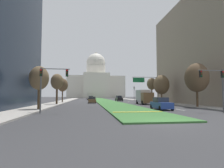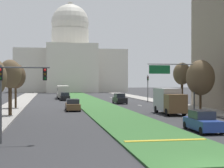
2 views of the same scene
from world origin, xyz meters
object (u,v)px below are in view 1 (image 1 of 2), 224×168
(street_tree_left_near, at_px, (39,78))
(street_tree_left_mid, at_px, (57,82))
(traffic_light_near_left, at_px, (49,80))
(overhead_guide_sign, at_px, (148,84))
(street_tree_right_mid, at_px, (161,85))
(sedan_lead_stopped, at_px, (161,104))
(street_tree_left_far, at_px, (63,85))
(street_tree_right_near, at_px, (197,78))
(street_tree_right_far, at_px, (152,84))
(sedan_far_horizon, at_px, (91,98))
(city_bus, at_px, (90,96))
(capitol_building, at_px, (96,82))
(box_truck_delivery, at_px, (144,97))
(traffic_light_near_right, at_px, (216,81))
(sedan_midblock, at_px, (92,100))
(sedan_distant, at_px, (119,99))
(traffic_light_far_right, at_px, (134,92))

(street_tree_left_near, xyz_separation_m, street_tree_left_mid, (0.08, 13.92, 0.49))
(traffic_light_near_left, bearing_deg, overhead_guide_sign, 46.91)
(street_tree_right_mid, height_order, sedan_lead_stopped, street_tree_right_mid)
(street_tree_left_near, relative_size, street_tree_left_far, 0.91)
(street_tree_right_near, xyz_separation_m, street_tree_right_far, (0.17, 21.60, 0.24))
(sedan_far_horizon, height_order, city_bus, city_bus)
(street_tree_right_mid, bearing_deg, street_tree_right_near, -89.46)
(capitol_building, bearing_deg, box_truck_delivery, -85.64)
(traffic_light_near_left, xyz_separation_m, box_truck_delivery, (17.01, 18.16, -2.12))
(street_tree_left_near, distance_m, street_tree_right_far, 33.81)
(overhead_guide_sign, height_order, sedan_far_horizon, overhead_guide_sign)
(traffic_light_near_right, distance_m, street_tree_right_far, 29.10)
(sedan_lead_stopped, height_order, sedan_midblock, sedan_lead_stopped)
(traffic_light_near_right, height_order, street_tree_right_near, street_tree_right_near)
(overhead_guide_sign, distance_m, sedan_distant, 19.59)
(street_tree_right_far, bearing_deg, traffic_light_far_right, 96.18)
(sedan_midblock, bearing_deg, street_tree_left_far, 148.89)
(street_tree_left_far, bearing_deg, sedan_midblock, -31.11)
(overhead_guide_sign, height_order, street_tree_right_near, street_tree_right_near)
(capitol_building, distance_m, traffic_light_near_right, 111.65)
(street_tree_left_near, relative_size, street_tree_right_near, 0.83)
(street_tree_left_mid, distance_m, street_tree_left_far, 11.27)
(box_truck_delivery, bearing_deg, sedan_distant, 96.09)
(capitol_building, distance_m, street_tree_right_near, 104.48)
(traffic_light_far_right, relative_size, sedan_lead_stopped, 1.14)
(traffic_light_near_left, distance_m, sedan_midblock, 25.76)
(traffic_light_far_right, height_order, sedan_midblock, traffic_light_far_right)
(capitol_building, distance_m, sedan_midblock, 85.56)
(street_tree_left_far, height_order, sedan_far_horizon, street_tree_left_far)
(traffic_light_far_right, distance_m, box_truck_delivery, 23.96)
(box_truck_delivery, bearing_deg, sedan_far_horizon, 109.50)
(traffic_light_near_left, bearing_deg, traffic_light_far_right, 63.43)
(sedan_lead_stopped, bearing_deg, box_truck_delivery, 81.14)
(overhead_guide_sign, distance_m, sedan_far_horizon, 33.66)
(traffic_light_far_right, distance_m, sedan_midblock, 22.91)
(street_tree_left_mid, xyz_separation_m, city_bus, (7.58, 40.55, -3.09))
(capitol_building, xyz_separation_m, overhead_guide_sign, (8.62, -89.83, -6.80))
(traffic_light_near_right, bearing_deg, street_tree_right_near, 73.48)
(street_tree_left_mid, distance_m, street_tree_right_mid, 24.34)
(street_tree_left_far, xyz_separation_m, sedan_lead_stopped, (17.23, -26.85, -3.99))
(city_bus, bearing_deg, street_tree_left_mid, -100.59)
(sedan_midblock, relative_size, city_bus, 0.41)
(capitol_building, xyz_separation_m, sedan_lead_stopped, (4.63, -106.75, -10.68))
(traffic_light_near_left, height_order, sedan_far_horizon, traffic_light_near_left)
(sedan_midblock, bearing_deg, street_tree_left_near, -110.88)
(street_tree_left_near, height_order, city_bus, street_tree_left_near)
(street_tree_right_far, distance_m, sedan_lead_stopped, 26.33)
(street_tree_left_far, height_order, sedan_distant, street_tree_left_far)
(sedan_far_horizon, distance_m, city_bus, 8.53)
(traffic_light_near_left, bearing_deg, capitol_building, 84.78)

